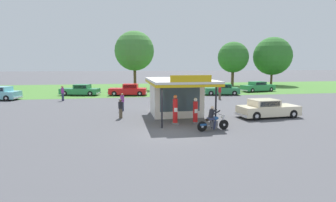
# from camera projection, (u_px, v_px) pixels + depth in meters

# --- Properties ---
(ground_plane) EXTENTS (300.00, 300.00, 0.00)m
(ground_plane) POSITION_uv_depth(u_px,v_px,m) (171.00, 132.00, 16.69)
(ground_plane) COLOR #4C4C51
(grass_verge_strip) EXTENTS (120.00, 24.00, 0.01)m
(grass_verge_strip) POSITION_uv_depth(u_px,v_px,m) (138.00, 89.00, 45.95)
(grass_verge_strip) COLOR #477A33
(grass_verge_strip) RESTS_ON ground
(service_station_kiosk) EXTENTS (4.59, 6.91, 3.47)m
(service_station_kiosk) POSITION_uv_depth(u_px,v_px,m) (176.00, 94.00, 21.86)
(service_station_kiosk) COLOR silver
(service_station_kiosk) RESTS_ON ground
(gas_pump_nearside) EXTENTS (0.44, 0.44, 2.05)m
(gas_pump_nearside) POSITION_uv_depth(u_px,v_px,m) (175.00, 111.00, 18.82)
(gas_pump_nearside) COLOR slate
(gas_pump_nearside) RESTS_ON ground
(gas_pump_offside) EXTENTS (0.44, 0.44, 1.82)m
(gas_pump_offside) POSITION_uv_depth(u_px,v_px,m) (195.00, 112.00, 19.08)
(gas_pump_offside) COLOR slate
(gas_pump_offside) RESTS_ON ground
(motorcycle_with_rider) EXTENTS (2.17, 0.72, 1.58)m
(motorcycle_with_rider) POSITION_uv_depth(u_px,v_px,m) (213.00, 120.00, 16.97)
(motorcycle_with_rider) COLOR black
(motorcycle_with_rider) RESTS_ON ground
(featured_classic_sedan) EXTENTS (5.07, 2.24, 1.43)m
(featured_classic_sedan) POSITION_uv_depth(u_px,v_px,m) (267.00, 109.00, 21.25)
(featured_classic_sedan) COLOR beige
(featured_classic_sedan) RESTS_ON ground
(parked_car_back_row_centre_left) EXTENTS (5.35, 2.69, 1.53)m
(parked_car_back_row_centre_left) POSITION_uv_depth(u_px,v_px,m) (128.00, 90.00, 36.21)
(parked_car_back_row_centre_left) COLOR red
(parked_car_back_row_centre_left) RESTS_ON ground
(parked_car_back_row_left) EXTENTS (5.04, 2.63, 1.49)m
(parked_car_back_row_left) POSITION_uv_depth(u_px,v_px,m) (222.00, 90.00, 36.76)
(parked_car_back_row_left) COLOR #2D844C
(parked_car_back_row_left) RESTS_ON ground
(parked_car_back_row_far_right) EXTENTS (5.73, 2.97, 1.52)m
(parked_car_back_row_far_right) POSITION_uv_depth(u_px,v_px,m) (258.00, 87.00, 41.16)
(parked_car_back_row_far_right) COLOR #2D844C
(parked_car_back_row_far_right) RESTS_ON ground
(parked_car_second_row_spare) EXTENTS (5.54, 3.04, 1.47)m
(parked_car_second_row_spare) POSITION_uv_depth(u_px,v_px,m) (80.00, 90.00, 36.30)
(parked_car_second_row_spare) COLOR #2D844C
(parked_car_second_row_spare) RESTS_ON ground
(bystander_chatting_near_pumps) EXTENTS (0.34, 0.34, 1.60)m
(bystander_chatting_near_pumps) POSITION_uv_depth(u_px,v_px,m) (122.00, 102.00, 24.08)
(bystander_chatting_near_pumps) COLOR #2D3351
(bystander_chatting_near_pumps) RESTS_ON ground
(bystander_admiring_sedan) EXTENTS (0.34, 0.34, 1.72)m
(bystander_admiring_sedan) POSITION_uv_depth(u_px,v_px,m) (63.00, 93.00, 30.75)
(bystander_admiring_sedan) COLOR #2D3351
(bystander_admiring_sedan) RESTS_ON ground
(bystander_leaning_by_kiosk) EXTENTS (0.34, 0.34, 1.49)m
(bystander_leaning_by_kiosk) POSITION_uv_depth(u_px,v_px,m) (121.00, 108.00, 20.89)
(bystander_leaning_by_kiosk) COLOR brown
(bystander_leaning_by_kiosk) RESTS_ON ground
(bystander_strolling_foreground) EXTENTS (0.36, 0.36, 1.63)m
(bystander_strolling_foreground) POSITION_uv_depth(u_px,v_px,m) (220.00, 92.00, 32.21)
(bystander_strolling_foreground) COLOR brown
(bystander_strolling_foreground) RESTS_ON ground
(tree_oak_distant_spare) EXTENTS (7.44, 7.44, 9.45)m
(tree_oak_distant_spare) POSITION_uv_depth(u_px,v_px,m) (272.00, 57.00, 53.24)
(tree_oak_distant_spare) COLOR brown
(tree_oak_distant_spare) RESTS_ON ground
(tree_oak_far_right) EXTENTS (6.49, 6.49, 9.57)m
(tree_oak_far_right) POSITION_uv_depth(u_px,v_px,m) (134.00, 51.00, 44.28)
(tree_oak_far_right) COLOR brown
(tree_oak_far_right) RESTS_ON ground
(tree_oak_far_left) EXTENTS (5.90, 5.90, 8.44)m
(tree_oak_far_left) POSITION_uv_depth(u_px,v_px,m) (233.00, 57.00, 51.84)
(tree_oak_far_left) COLOR brown
(tree_oak_far_left) RESTS_ON ground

